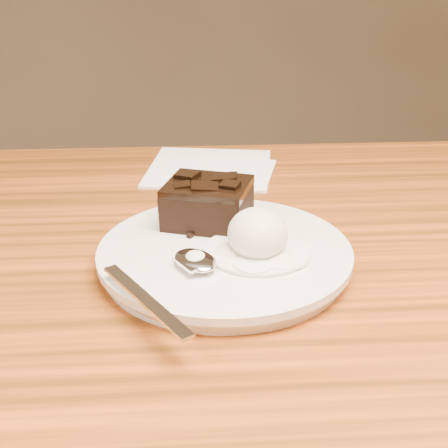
{
  "coord_description": "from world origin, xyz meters",
  "views": [
    {
      "loc": [
        -0.14,
        -0.49,
        1.03
      ],
      "look_at": [
        -0.1,
        0.02,
        0.79
      ],
      "focal_mm": 47.73,
      "sensor_mm": 36.0,
      "label": 1
    }
  ],
  "objects": [
    {
      "name": "crumb_b",
      "position": [
        -0.11,
        -0.01,
        0.77
      ],
      "size": [
        0.01,
        0.01,
        0.0
      ],
      "primitive_type": "cube",
      "rotation": [
        0.0,
        0.0,
        0.5
      ],
      "color": "black",
      "rests_on": "plate"
    },
    {
      "name": "napkin",
      "position": [
        -0.1,
        0.29,
        0.75
      ],
      "size": [
        0.19,
        0.19,
        0.01
      ],
      "primitive_type": "cube",
      "rotation": [
        0.0,
        0.0,
        -0.16
      ],
      "color": "white",
      "rests_on": "dining_table"
    },
    {
      "name": "crumb_a",
      "position": [
        -0.13,
        0.04,
        0.77
      ],
      "size": [
        0.01,
        0.01,
        0.0
      ],
      "primitive_type": "cube",
      "rotation": [
        0.0,
        0.0,
        0.83
      ],
      "color": "black",
      "rests_on": "plate"
    },
    {
      "name": "plate",
      "position": [
        -0.1,
        0.01,
        0.76
      ],
      "size": [
        0.24,
        0.24,
        0.02
      ],
      "primitive_type": "cylinder",
      "color": "white",
      "rests_on": "dining_table"
    },
    {
      "name": "spoon",
      "position": [
        -0.13,
        -0.02,
        0.78
      ],
      "size": [
        0.13,
        0.18,
        0.01
      ],
      "primitive_type": null,
      "rotation": [
        0.0,
        0.0,
        0.56
      ],
      "color": "silver",
      "rests_on": "plate"
    },
    {
      "name": "ice_cream_scoop",
      "position": [
        -0.07,
        0.0,
        0.79
      ],
      "size": [
        0.06,
        0.06,
        0.05
      ],
      "primitive_type": "ellipsoid",
      "color": "white",
      "rests_on": "plate"
    },
    {
      "name": "melt_puddle",
      "position": [
        -0.07,
        0.0,
        0.77
      ],
      "size": [
        0.1,
        0.1,
        0.0
      ],
      "primitive_type": "cylinder",
      "color": "white",
      "rests_on": "plate"
    },
    {
      "name": "brownie",
      "position": [
        -0.12,
        0.07,
        0.79
      ],
      "size": [
        0.1,
        0.09,
        0.04
      ],
      "primitive_type": "cube",
      "rotation": [
        0.0,
        0.0,
        -0.31
      ],
      "color": "black",
      "rests_on": "plate"
    }
  ]
}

